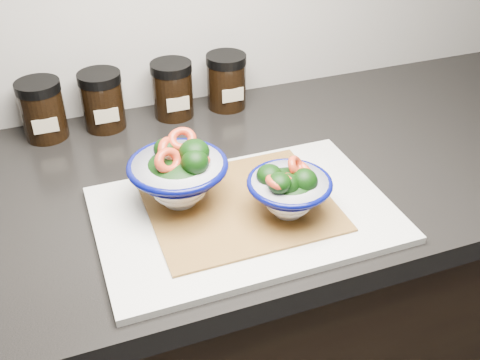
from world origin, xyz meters
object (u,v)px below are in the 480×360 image
object	(u,v)px
bowl_left	(179,174)
spice_jar_a	(42,110)
spice_jar_b	(102,100)
bowl_right	(289,190)
spice_jar_d	(226,81)
spice_jar_c	(173,90)
cutting_board	(245,214)

from	to	relation	value
bowl_left	spice_jar_a	size ratio (longest dim) A/B	1.37
spice_jar_a	spice_jar_b	distance (m)	0.11
bowl_right	spice_jar_d	bearing A→B (deg)	84.12
spice_jar_d	spice_jar_c	bearing A→B (deg)	180.00
bowl_right	spice_jar_c	xyz separation A→B (m)	(-0.07, 0.40, -0.00)
spice_jar_a	spice_jar_c	size ratio (longest dim) A/B	1.00
bowl_right	spice_jar_a	distance (m)	0.51
spice_jar_c	bowl_left	bearing A→B (deg)	-102.78
spice_jar_b	bowl_left	bearing A→B (deg)	-77.48
bowl_right	spice_jar_a	size ratio (longest dim) A/B	1.13
bowl_right	spice_jar_b	world-z (taller)	bowl_right
cutting_board	spice_jar_c	size ratio (longest dim) A/B	3.98
spice_jar_b	spice_jar_d	distance (m)	0.25
spice_jar_b	spice_jar_d	size ratio (longest dim) A/B	1.00
cutting_board	spice_jar_b	size ratio (longest dim) A/B	3.98
bowl_left	spice_jar_b	world-z (taller)	bowl_left
spice_jar_b	spice_jar_c	bearing A→B (deg)	0.00
cutting_board	spice_jar_c	distance (m)	0.37
bowl_left	spice_jar_d	xyz separation A→B (m)	(0.18, 0.31, -0.01)
spice_jar_a	bowl_right	bearing A→B (deg)	-50.84
cutting_board	spice_jar_b	distance (m)	0.40
spice_jar_a	spice_jar_b	world-z (taller)	same
cutting_board	bowl_left	world-z (taller)	bowl_left
spice_jar_b	cutting_board	bearing A→B (deg)	-67.29
cutting_board	spice_jar_b	world-z (taller)	spice_jar_b
bowl_right	spice_jar_d	world-z (taller)	bowl_right
spice_jar_c	spice_jar_d	distance (m)	0.11
bowl_right	spice_jar_b	size ratio (longest dim) A/B	1.13
spice_jar_b	spice_jar_d	xyz separation A→B (m)	(0.25, 0.00, 0.00)
bowl_left	spice_jar_a	world-z (taller)	bowl_left
bowl_right	spice_jar_c	size ratio (longest dim) A/B	1.13
bowl_left	spice_jar_d	world-z (taller)	bowl_left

